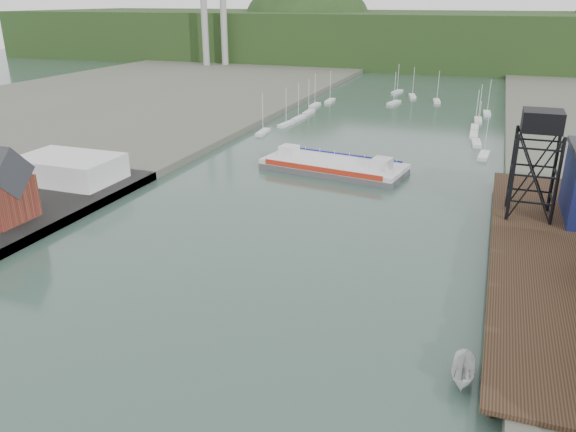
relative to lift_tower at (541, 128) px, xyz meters
The scene contains 10 objects.
ground 69.53m from the lift_tower, 121.11° to the right, with size 600.00×600.00×0.00m, color #2D473E.
west_land 129.84m from the lift_tower, behind, with size 120.00×400.00×3.20m, color #4C5142.
east_pier 19.03m from the lift_tower, 81.25° to the right, with size 14.00×70.00×2.45m.
white_shed 80.28m from the lift_tower, behind, with size 18.00×12.00×4.50m, color silver.
lift_tower is the anchor object (origin of this frame).
marina_sailboats 89.04m from the lift_tower, 113.46° to the left, with size 57.71×92.65×0.90m.
smokestacks 224.80m from the lift_tower, 128.94° to the left, with size 11.20×8.20×60.00m.
distant_hills 246.51m from the lift_tower, 99.10° to the left, with size 500.00×120.00×80.00m.
chain_ferry 43.29m from the lift_tower, 151.98° to the left, with size 30.10×15.67×4.13m.
motorboat 44.98m from the lift_tower, 98.84° to the right, with size 2.08×5.52×2.13m, color silver.
Camera 1 is at (27.90, -29.68, 33.08)m, focal length 35.00 mm.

